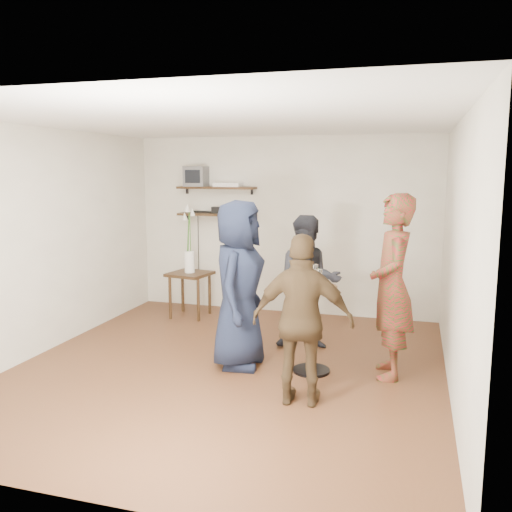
{
  "coord_description": "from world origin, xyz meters",
  "views": [
    {
      "loc": [
        1.86,
        -5.25,
        2.11
      ],
      "look_at": [
        0.2,
        0.4,
        1.17
      ],
      "focal_mm": 38.0,
      "sensor_mm": 36.0,
      "label": 1
    }
  ],
  "objects_px": {
    "radio": "(219,210)",
    "drinks_table": "(312,317)",
    "person_brown": "(303,321)",
    "dvd_deck": "(228,185)",
    "person_dark": "(309,283)",
    "side_table": "(190,280)",
    "person_plaid": "(392,287)",
    "crt_monitor": "(196,176)",
    "person_navy": "(238,284)"
  },
  "relations": [
    {
      "from": "radio",
      "to": "person_navy",
      "type": "bearing_deg",
      "value": -65.13
    },
    {
      "from": "drinks_table",
      "to": "person_brown",
      "type": "height_order",
      "value": "person_brown"
    },
    {
      "from": "dvd_deck",
      "to": "person_brown",
      "type": "height_order",
      "value": "dvd_deck"
    },
    {
      "from": "crt_monitor",
      "to": "person_navy",
      "type": "distance_m",
      "value": 2.87
    },
    {
      "from": "person_brown",
      "to": "dvd_deck",
      "type": "bearing_deg",
      "value": -63.98
    },
    {
      "from": "person_plaid",
      "to": "person_dark",
      "type": "distance_m",
      "value": 1.19
    },
    {
      "from": "crt_monitor",
      "to": "radio",
      "type": "relative_size",
      "value": 1.45
    },
    {
      "from": "person_dark",
      "to": "person_brown",
      "type": "height_order",
      "value": "person_dark"
    },
    {
      "from": "radio",
      "to": "side_table",
      "type": "distance_m",
      "value": 1.14
    },
    {
      "from": "crt_monitor",
      "to": "person_dark",
      "type": "height_order",
      "value": "crt_monitor"
    },
    {
      "from": "person_dark",
      "to": "person_brown",
      "type": "xyz_separation_m",
      "value": [
        0.25,
        -1.57,
        -0.02
      ]
    },
    {
      "from": "crt_monitor",
      "to": "person_brown",
      "type": "bearing_deg",
      "value": -53.16
    },
    {
      "from": "person_brown",
      "to": "person_plaid",
      "type": "bearing_deg",
      "value": -132.6
    },
    {
      "from": "person_dark",
      "to": "radio",
      "type": "bearing_deg",
      "value": 125.07
    },
    {
      "from": "crt_monitor",
      "to": "person_navy",
      "type": "relative_size",
      "value": 0.18
    },
    {
      "from": "person_navy",
      "to": "side_table",
      "type": "bearing_deg",
      "value": 35.19
    },
    {
      "from": "person_navy",
      "to": "radio",
      "type": "bearing_deg",
      "value": 22.69
    },
    {
      "from": "person_plaid",
      "to": "person_navy",
      "type": "bearing_deg",
      "value": -93.41
    },
    {
      "from": "person_plaid",
      "to": "person_brown",
      "type": "distance_m",
      "value": 1.19
    },
    {
      "from": "side_table",
      "to": "drinks_table",
      "type": "height_order",
      "value": "drinks_table"
    },
    {
      "from": "radio",
      "to": "drinks_table",
      "type": "bearing_deg",
      "value": -50.29
    },
    {
      "from": "drinks_table",
      "to": "dvd_deck",
      "type": "bearing_deg",
      "value": 127.43
    },
    {
      "from": "crt_monitor",
      "to": "person_brown",
      "type": "height_order",
      "value": "crt_monitor"
    },
    {
      "from": "crt_monitor",
      "to": "side_table",
      "type": "xyz_separation_m",
      "value": [
        0.09,
        -0.54,
        -1.47
      ]
    },
    {
      "from": "drinks_table",
      "to": "person_brown",
      "type": "distance_m",
      "value": 0.82
    },
    {
      "from": "dvd_deck",
      "to": "person_dark",
      "type": "bearing_deg",
      "value": -43.72
    },
    {
      "from": "dvd_deck",
      "to": "drinks_table",
      "type": "relative_size",
      "value": 0.43
    },
    {
      "from": "crt_monitor",
      "to": "person_plaid",
      "type": "height_order",
      "value": "crt_monitor"
    },
    {
      "from": "radio",
      "to": "side_table",
      "type": "relative_size",
      "value": 0.34
    },
    {
      "from": "radio",
      "to": "drinks_table",
      "type": "height_order",
      "value": "radio"
    },
    {
      "from": "drinks_table",
      "to": "person_dark",
      "type": "bearing_deg",
      "value": 103.82
    },
    {
      "from": "radio",
      "to": "person_plaid",
      "type": "bearing_deg",
      "value": -38.48
    },
    {
      "from": "person_plaid",
      "to": "dvd_deck",
      "type": "bearing_deg",
      "value": -139.06
    },
    {
      "from": "drinks_table",
      "to": "radio",
      "type": "bearing_deg",
      "value": 129.71
    },
    {
      "from": "person_plaid",
      "to": "person_navy",
      "type": "distance_m",
      "value": 1.6
    },
    {
      "from": "side_table",
      "to": "radio",
      "type": "bearing_deg",
      "value": 63.73
    },
    {
      "from": "crt_monitor",
      "to": "drinks_table",
      "type": "distance_m",
      "value": 3.43
    },
    {
      "from": "person_plaid",
      "to": "drinks_table",
      "type": "bearing_deg",
      "value": -90.0
    },
    {
      "from": "dvd_deck",
      "to": "side_table",
      "type": "distance_m",
      "value": 1.51
    },
    {
      "from": "crt_monitor",
      "to": "drinks_table",
      "type": "height_order",
      "value": "crt_monitor"
    },
    {
      "from": "side_table",
      "to": "person_dark",
      "type": "xyz_separation_m",
      "value": [
        1.91,
        -0.9,
        0.25
      ]
    },
    {
      "from": "crt_monitor",
      "to": "side_table",
      "type": "distance_m",
      "value": 1.57
    },
    {
      "from": "drinks_table",
      "to": "person_navy",
      "type": "height_order",
      "value": "person_navy"
    },
    {
      "from": "crt_monitor",
      "to": "person_brown",
      "type": "distance_m",
      "value": 3.96
    },
    {
      "from": "drinks_table",
      "to": "person_brown",
      "type": "xyz_separation_m",
      "value": [
        0.06,
        -0.8,
        0.18
      ]
    },
    {
      "from": "radio",
      "to": "side_table",
      "type": "xyz_separation_m",
      "value": [
        -0.26,
        -0.54,
        -0.97
      ]
    },
    {
      "from": "radio",
      "to": "drinks_table",
      "type": "xyz_separation_m",
      "value": [
        1.84,
        -2.21,
        -0.92
      ]
    },
    {
      "from": "crt_monitor",
      "to": "person_navy",
      "type": "bearing_deg",
      "value": -58.07
    },
    {
      "from": "drinks_table",
      "to": "person_dark",
      "type": "xyz_separation_m",
      "value": [
        -0.19,
        0.78,
        0.2
      ]
    },
    {
      "from": "person_plaid",
      "to": "person_navy",
      "type": "relative_size",
      "value": 1.05
    }
  ]
}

